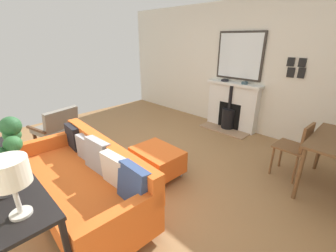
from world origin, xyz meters
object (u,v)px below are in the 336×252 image
object	(u,v)px
console_table	(2,181)
dining_chair_near_fireplace	(297,146)
mantel_bowl_near	(225,80)
ottoman	(157,159)
table_lamp_far_end	(9,174)
armchair_accent	(57,126)
mantel_bowl_far	(245,83)
fireplace	(231,108)
sofa	(85,180)

from	to	relation	value
console_table	dining_chair_near_fireplace	size ratio (longest dim) A/B	2.25
mantel_bowl_near	ottoman	xyz separation A→B (m)	(2.41, 0.45, -0.80)
console_table	dining_chair_near_fireplace	world-z (taller)	dining_chair_near_fireplace
mantel_bowl_near	table_lamp_far_end	bearing A→B (deg)	13.72
table_lamp_far_end	armchair_accent	bearing A→B (deg)	-113.81
mantel_bowl_far	ottoman	world-z (taller)	mantel_bowl_far
dining_chair_near_fireplace	mantel_bowl_far	bearing A→B (deg)	-127.29
fireplace	console_table	distance (m)	4.18
armchair_accent	mantel_bowl_far	bearing A→B (deg)	149.60
dining_chair_near_fireplace	console_table	bearing A→B (deg)	-26.66
mantel_bowl_near	fireplace	bearing A→B (deg)	87.12
mantel_bowl_near	table_lamp_far_end	world-z (taller)	table_lamp_far_end
mantel_bowl_near	ottoman	distance (m)	2.58
ottoman	armchair_accent	bearing A→B (deg)	-68.58
armchair_accent	mantel_bowl_near	bearing A→B (deg)	156.29
ottoman	fireplace	bearing A→B (deg)	-174.94
armchair_accent	dining_chair_near_fireplace	bearing A→B (deg)	122.24
mantel_bowl_far	table_lamp_far_end	world-z (taller)	table_lamp_far_end
armchair_accent	console_table	size ratio (longest dim) A/B	0.43
fireplace	console_table	world-z (taller)	fireplace
table_lamp_far_end	dining_chair_near_fireplace	world-z (taller)	table_lamp_far_end
console_table	mantel_bowl_far	bearing A→B (deg)	178.02
fireplace	ottoman	world-z (taller)	fireplace
armchair_accent	table_lamp_far_end	bearing A→B (deg)	66.19
sofa	console_table	xyz separation A→B (m)	(0.73, -0.01, 0.35)
mantel_bowl_near	armchair_accent	xyz separation A→B (m)	(3.13, -1.37, -0.58)
fireplace	ottoman	size ratio (longest dim) A/B	1.67
mantel_bowl_far	fireplace	bearing A→B (deg)	-87.07
mantel_bowl_far	armchair_accent	world-z (taller)	mantel_bowl_far
table_lamp_far_end	mantel_bowl_far	bearing A→B (deg)	-172.38
ottoman	console_table	bearing A→B (deg)	-4.17
dining_chair_near_fireplace	table_lamp_far_end	bearing A→B (deg)	-15.39
fireplace	table_lamp_far_end	distance (m)	4.29
fireplace	table_lamp_far_end	size ratio (longest dim) A/B	2.81
armchair_accent	table_lamp_far_end	xyz separation A→B (m)	(1.06, 2.39, 0.64)
armchair_accent	console_table	world-z (taller)	armchair_accent
fireplace	ottoman	xyz separation A→B (m)	(2.40, 0.21, -0.21)
fireplace	sofa	size ratio (longest dim) A/B	0.58
mantel_bowl_near	dining_chair_near_fireplace	bearing A→B (deg)	60.13
mantel_bowl_far	mantel_bowl_near	bearing A→B (deg)	-90.00
ottoman	dining_chair_near_fireplace	size ratio (longest dim) A/B	0.86
mantel_bowl_far	sofa	world-z (taller)	mantel_bowl_far
sofa	table_lamp_far_end	bearing A→B (deg)	43.56
sofa	table_lamp_far_end	xyz separation A→B (m)	(0.73, 0.70, 0.76)
mantel_bowl_far	ottoman	size ratio (longest dim) A/B	0.18
sofa	ottoman	bearing A→B (deg)	173.34
mantel_bowl_near	dining_chair_near_fireplace	xyz separation A→B (m)	(1.08, 1.88, -0.54)
fireplace	mantel_bowl_near	bearing A→B (deg)	-92.88
mantel_bowl_far	dining_chair_near_fireplace	bearing A→B (deg)	52.71
fireplace	table_lamp_far_end	bearing A→B (deg)	10.70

